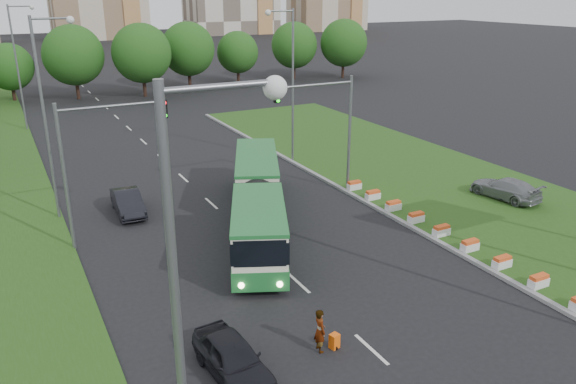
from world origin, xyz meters
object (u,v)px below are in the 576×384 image
car_median (505,188)px  pedestrian (320,330)px  traffic_mast_median (330,118)px  car_left_far (128,202)px  traffic_mast_left (94,150)px  car_left_near (233,358)px  articulated_bus (252,200)px  shopping_trolley (334,341)px

car_median → pedestrian: 21.26m
traffic_mast_median → car_left_far: (-12.99, 2.81, -4.62)m
traffic_mast_median → traffic_mast_left: (-15.16, -1.00, 0.00)m
car_left_near → pedestrian: bearing=-6.6°
car_median → pedestrian: bearing=15.2°
articulated_bus → car_left_near: 13.73m
traffic_mast_left → car_median: traffic_mast_left is taller
car_left_far → car_median: (22.83, -9.34, 0.11)m
car_left_near → pedestrian: 3.58m
car_left_near → car_left_far: bearing=85.2°
car_median → traffic_mast_left: bearing=-21.0°
car_left_near → car_median: bearing=15.9°
car_left_far → pedestrian: pedestrian is taller
car_left_far → articulated_bus: bearing=-40.3°
traffic_mast_median → car_median: bearing=-33.6°
car_median → car_left_near: bearing=11.5°
traffic_mast_median → car_left_far: size_ratio=1.80×
traffic_mast_median → car_left_near: (-13.19, -14.95, -4.61)m
pedestrian → shopping_trolley: (0.59, -0.14, -0.60)m
traffic_mast_left → car_median: (25.00, -5.53, -4.50)m
pedestrian → traffic_mast_median: bearing=-25.9°
car_left_far → shopping_trolley: (3.97, -18.05, -0.43)m
shopping_trolley → car_left_near: bearing=161.1°
traffic_mast_median → car_left_near: 20.46m
articulated_bus → shopping_trolley: (-2.10, -12.47, -1.40)m
pedestrian → shopping_trolley: size_ratio=2.94×
pedestrian → car_median: bearing=-59.7°
car_left_near → traffic_mast_median: bearing=44.4°
car_left_near → pedestrian: size_ratio=2.39×
traffic_mast_median → car_left_near: size_ratio=1.85×
traffic_mast_median → articulated_bus: traffic_mast_median is taller
traffic_mast_left → articulated_bus: size_ratio=0.47×
traffic_mast_median → car_median: (9.84, -6.53, -4.50)m
traffic_mast_left → articulated_bus: bearing=-12.1°
articulated_bus → car_median: 17.20m
pedestrian → articulated_bus: bearing=-5.7°
car_median → shopping_trolley: car_median is taller
car_left_far → shopping_trolley: size_ratio=7.22×
traffic_mast_left → pedestrian: size_ratio=4.42×
traffic_mast_median → articulated_bus: bearing=-158.2°
articulated_bus → car_left_near: size_ratio=3.91×
traffic_mast_left → car_median: bearing=-12.5°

